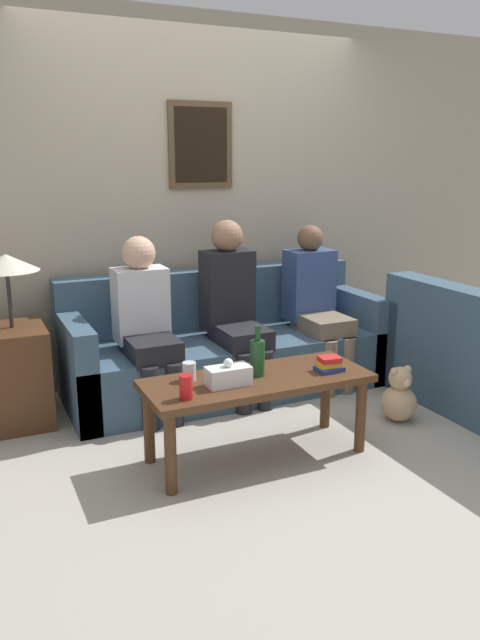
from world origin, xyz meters
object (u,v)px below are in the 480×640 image
Objects in this scene: person_right at (316,301)px; teddy_bear at (399,397)px; wine_bottle at (258,357)px; person_left at (146,320)px; person_middle at (233,304)px; drinking_glass at (189,371)px; coffee_table at (257,389)px; couch_main at (224,349)px.

person_right is 3.22× the size of teddy_bear.
wine_bottle is 0.95m from person_left.
drinking_glass is at bearing -127.28° from person_middle.
person_right is (0.94, 0.93, 0.21)m from coffee_table.
couch_main reaches higher than drinking_glass.
drinking_glass is 1.04m from person_middle.
person_left is (-0.61, -0.17, 0.32)m from couch_main.
coffee_table is 0.18m from wine_bottle.
person_left is at bearing -164.88° from couch_main.
person_middle is (0.27, 0.92, 0.25)m from coffee_table.
couch_main is 0.76m from person_right.
coffee_table is 1.00m from person_middle.
teddy_bear is at bearing -83.52° from person_right.
couch_main is 1.10m from wine_bottle.
person_middle is (0.62, 0.82, 0.13)m from drinking_glass.
coffee_table is 1.08× the size of person_right.
couch_main is at bearing 76.68° from wine_bottle.
coffee_table is at bearing -106.49° from person_middle.
drinking_glass reaches higher than coffee_table.
couch_main is 22.44× the size of drinking_glass.
person_left is at bearing 149.07° from teddy_bear.
person_middle is at bearing 131.64° from teddy_bear.
person_right reaches higher than teddy_bear.
coffee_table is 0.99m from person_left.
couch_main is 1.81× the size of coffee_table.
person_left is (-0.37, 0.87, 0.04)m from wine_bottle.
couch_main is at bearing 15.12° from person_left.
teddy_bear is (1.38, -0.83, -0.46)m from person_left.
drinking_glass is at bearing -89.82° from person_left.
coffee_table is 3.48× the size of teddy_bear.
teddy_bear is at bearing 3.87° from coffee_table.
coffee_table is at bearing -17.04° from drinking_glass.
wine_bottle is 0.25× the size of person_left.
coffee_table is 12.41× the size of drinking_glass.
couch_main reaches higher than wine_bottle.
drinking_glass is 0.09× the size of person_right.
person_right is at bearing 0.53° from person_middle.
person_right is at bearing 44.50° from wine_bottle.
couch_main is 1.98× the size of person_left.
teddy_bear is (0.10, -0.86, -0.46)m from person_right.
wine_bottle reaches higher than teddy_bear.
person_right reaches higher than coffee_table.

